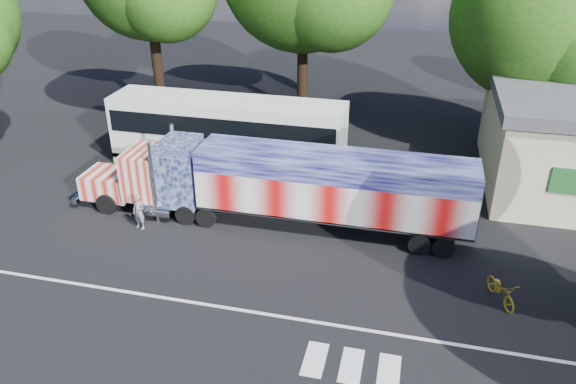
% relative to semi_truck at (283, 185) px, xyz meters
% --- Properties ---
extents(ground, '(100.00, 100.00, 0.00)m').
position_rel_semi_truck_xyz_m(ground, '(0.33, -3.39, -2.04)').
color(ground, black).
extents(lane_markings, '(30.00, 2.67, 0.01)m').
position_rel_semi_truck_xyz_m(lane_markings, '(2.04, -7.16, -2.04)').
color(lane_markings, silver).
rests_on(lane_markings, ground).
extents(semi_truck, '(18.61, 2.94, 3.97)m').
position_rel_semi_truck_xyz_m(semi_truck, '(0.00, 0.00, 0.00)').
color(semi_truck, black).
rests_on(semi_truck, ground).
extents(coach_bus, '(13.04, 3.04, 3.79)m').
position_rel_semi_truck_xyz_m(coach_bus, '(-4.62, 5.80, -0.08)').
color(coach_bus, white).
rests_on(coach_bus, ground).
extents(woman, '(0.69, 0.53, 1.67)m').
position_rel_semi_truck_xyz_m(woman, '(-6.27, -1.89, -1.20)').
color(woman, slate).
rests_on(woman, ground).
extents(bicycle, '(1.38, 2.02, 1.01)m').
position_rel_semi_truck_xyz_m(bicycle, '(9.25, -3.59, -1.54)').
color(bicycle, gold).
rests_on(bicycle, ground).
extents(tree_ne_a, '(9.85, 9.38, 12.46)m').
position_rel_semi_truck_xyz_m(tree_ne_a, '(11.47, 12.26, 5.68)').
color(tree_ne_a, black).
rests_on(tree_ne_a, ground).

